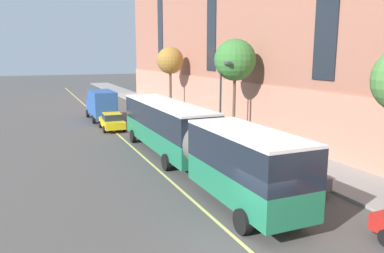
{
  "coord_description": "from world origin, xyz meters",
  "views": [
    {
      "loc": [
        -6.98,
        -10.87,
        6.72
      ],
      "look_at": [
        3.26,
        12.96,
        1.8
      ],
      "focal_mm": 35.0,
      "sensor_mm": 36.0,
      "label": 1
    }
  ],
  "objects_px": {
    "taxi_cab": "(112,121)",
    "parked_car_white_6": "(209,136)",
    "parked_car_green_0": "(155,111)",
    "parked_car_darkgray_3": "(179,122)",
    "box_truck": "(101,104)",
    "street_tree_far_uptown": "(235,60)",
    "city_bus": "(187,135)",
    "fire_hydrant": "(240,142)",
    "parked_car_darkgray_2": "(290,172)",
    "street_lamp": "(222,91)",
    "street_tree_far_downtown": "(170,61)"
  },
  "relations": [
    {
      "from": "taxi_cab",
      "to": "parked_car_white_6",
      "type": "bearing_deg",
      "value": -58.9
    },
    {
      "from": "parked_car_green_0",
      "to": "parked_car_darkgray_3",
      "type": "xyz_separation_m",
      "value": [
        -0.2,
        -7.83,
        -0.0
      ]
    },
    {
      "from": "box_truck",
      "to": "street_tree_far_uptown",
      "type": "relative_size",
      "value": 0.87
    },
    {
      "from": "city_bus",
      "to": "parked_car_darkgray_3",
      "type": "xyz_separation_m",
      "value": [
        3.75,
        11.03,
        -1.31
      ]
    },
    {
      "from": "parked_car_darkgray_3",
      "to": "box_truck",
      "type": "height_order",
      "value": "box_truck"
    },
    {
      "from": "street_tree_far_uptown",
      "to": "fire_hydrant",
      "type": "xyz_separation_m",
      "value": [
        -1.41,
        -3.52,
        -5.86
      ]
    },
    {
      "from": "parked_car_green_0",
      "to": "fire_hydrant",
      "type": "bearing_deg",
      "value": -84.16
    },
    {
      "from": "box_truck",
      "to": "fire_hydrant",
      "type": "height_order",
      "value": "box_truck"
    },
    {
      "from": "street_tree_far_uptown",
      "to": "taxi_cab",
      "type": "bearing_deg",
      "value": 140.11
    },
    {
      "from": "parked_car_white_6",
      "to": "box_truck",
      "type": "distance_m",
      "value": 15.46
    },
    {
      "from": "parked_car_green_0",
      "to": "taxi_cab",
      "type": "bearing_deg",
      "value": -139.25
    },
    {
      "from": "box_truck",
      "to": "city_bus",
      "type": "bearing_deg",
      "value": -84.84
    },
    {
      "from": "parked_car_darkgray_2",
      "to": "fire_hydrant",
      "type": "xyz_separation_m",
      "value": [
        1.79,
        8.1,
        -0.29
      ]
    },
    {
      "from": "parked_car_darkgray_3",
      "to": "fire_hydrant",
      "type": "bearing_deg",
      "value": -77.02
    },
    {
      "from": "parked_car_darkgray_2",
      "to": "taxi_cab",
      "type": "distance_m",
      "value": 19.65
    },
    {
      "from": "street_tree_far_uptown",
      "to": "city_bus",
      "type": "bearing_deg",
      "value": -135.98
    },
    {
      "from": "taxi_cab",
      "to": "street_tree_far_uptown",
      "type": "relative_size",
      "value": 0.54
    },
    {
      "from": "street_tree_far_uptown",
      "to": "street_lamp",
      "type": "relative_size",
      "value": 1.28
    },
    {
      "from": "parked_car_darkgray_2",
      "to": "parked_car_darkgray_3",
      "type": "bearing_deg",
      "value": 90.04
    },
    {
      "from": "parked_car_darkgray_2",
      "to": "fire_hydrant",
      "type": "bearing_deg",
      "value": 77.53
    },
    {
      "from": "parked_car_darkgray_2",
      "to": "box_truck",
      "type": "distance_m",
      "value": 24.76
    },
    {
      "from": "city_bus",
      "to": "parked_car_darkgray_2",
      "type": "height_order",
      "value": "city_bus"
    },
    {
      "from": "street_tree_far_uptown",
      "to": "fire_hydrant",
      "type": "relative_size",
      "value": 11.0
    },
    {
      "from": "city_bus",
      "to": "parked_car_darkgray_3",
      "type": "height_order",
      "value": "city_bus"
    },
    {
      "from": "taxi_cab",
      "to": "street_tree_far_downtown",
      "type": "xyz_separation_m",
      "value": [
        8.68,
        8.05,
        5.35
      ]
    },
    {
      "from": "fire_hydrant",
      "to": "street_tree_far_uptown",
      "type": "bearing_deg",
      "value": 68.13
    },
    {
      "from": "parked_car_green_0",
      "to": "taxi_cab",
      "type": "relative_size",
      "value": 1.02
    },
    {
      "from": "city_bus",
      "to": "parked_car_darkgray_3",
      "type": "distance_m",
      "value": 11.72
    },
    {
      "from": "parked_car_darkgray_2",
      "to": "taxi_cab",
      "type": "height_order",
      "value": "same"
    },
    {
      "from": "parked_car_darkgray_3",
      "to": "taxi_cab",
      "type": "height_order",
      "value": "same"
    },
    {
      "from": "street_lamp",
      "to": "taxi_cab",
      "type": "bearing_deg",
      "value": 134.14
    },
    {
      "from": "street_tree_far_uptown",
      "to": "parked_car_darkgray_3",
      "type": "bearing_deg",
      "value": 126.78
    },
    {
      "from": "parked_car_darkgray_2",
      "to": "street_lamp",
      "type": "height_order",
      "value": "street_lamp"
    },
    {
      "from": "street_tree_far_uptown",
      "to": "street_tree_far_downtown",
      "type": "height_order",
      "value": "street_tree_far_uptown"
    },
    {
      "from": "parked_car_darkgray_3",
      "to": "street_lamp",
      "type": "relative_size",
      "value": 0.7
    },
    {
      "from": "parked_car_darkgray_3",
      "to": "taxi_cab",
      "type": "xyz_separation_m",
      "value": [
        -5.46,
        2.95,
        0.0
      ]
    },
    {
      "from": "box_truck",
      "to": "street_tree_far_downtown",
      "type": "distance_m",
      "value": 10.11
    },
    {
      "from": "parked_car_green_0",
      "to": "street_tree_far_downtown",
      "type": "distance_m",
      "value": 6.91
    },
    {
      "from": "street_tree_far_uptown",
      "to": "street_tree_far_downtown",
      "type": "xyz_separation_m",
      "value": [
        0.0,
        15.3,
        -0.23
      ]
    },
    {
      "from": "city_bus",
      "to": "fire_hydrant",
      "type": "xyz_separation_m",
      "value": [
        5.55,
        3.21,
        -1.59
      ]
    },
    {
      "from": "city_bus",
      "to": "parked_car_green_0",
      "type": "distance_m",
      "value": 19.31
    },
    {
      "from": "parked_car_white_6",
      "to": "taxi_cab",
      "type": "distance_m",
      "value": 10.68
    },
    {
      "from": "parked_car_green_0",
      "to": "street_tree_far_uptown",
      "type": "relative_size",
      "value": 0.55
    },
    {
      "from": "parked_car_white_6",
      "to": "street_tree_far_uptown",
      "type": "xyz_separation_m",
      "value": [
        3.16,
        1.9,
        5.58
      ]
    },
    {
      "from": "fire_hydrant",
      "to": "street_tree_far_downtown",
      "type": "bearing_deg",
      "value": 85.71
    },
    {
      "from": "parked_car_darkgray_2",
      "to": "taxi_cab",
      "type": "relative_size",
      "value": 1.03
    },
    {
      "from": "city_bus",
      "to": "street_lamp",
      "type": "relative_size",
      "value": 3.27
    },
    {
      "from": "parked_car_white_6",
      "to": "street_tree_far_uptown",
      "type": "height_order",
      "value": "street_tree_far_uptown"
    },
    {
      "from": "parked_car_darkgray_2",
      "to": "street_lamp",
      "type": "xyz_separation_m",
      "value": [
        1.89,
        11.29,
        3.21
      ]
    },
    {
      "from": "parked_car_green_0",
      "to": "street_lamp",
      "type": "bearing_deg",
      "value": -82.23
    }
  ]
}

